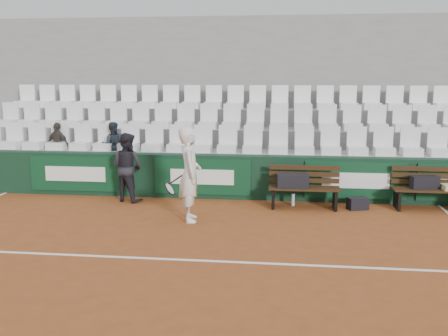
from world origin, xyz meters
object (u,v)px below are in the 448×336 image
bench_right (429,199)px  tennis_player (190,174)px  spectator_c (112,127)px  sports_bag_ground (358,203)px  spectator_b (57,127)px  water_bottle_near (293,200)px  ball_kid (127,167)px  sports_bag_left (293,181)px  water_bottle_far (349,203)px  sports_bag_right (424,182)px  bench_left (304,198)px

bench_right → tennis_player: bearing=-164.4°
spectator_c → tennis_player: bearing=118.8°
sports_bag_ground → spectator_b: 7.33m
sports_bag_ground → water_bottle_near: 1.36m
bench_right → ball_kid: ball_kid is taller
bench_right → water_bottle_near: 2.84m
tennis_player → sports_bag_left: bearing=30.5°
sports_bag_ground → ball_kid: (-5.03, 0.14, 0.65)m
sports_bag_ground → tennis_player: (-3.36, -1.21, 0.79)m
bench_right → water_bottle_far: (-1.66, -0.13, -0.11)m
water_bottle_near → spectator_c: bearing=166.8°
water_bottle_near → water_bottle_far: water_bottle_near is taller
bench_right → sports_bag_right: sports_bag_right is taller
water_bottle_far → ball_kid: size_ratio=0.16×
sports_bag_right → tennis_player: (-4.74, -1.40, 0.34)m
sports_bag_left → tennis_player: (-1.99, -1.17, 0.32)m
sports_bag_ground → tennis_player: tennis_player is taller
bench_right → water_bottle_far: 1.66m
bench_left → tennis_player: size_ratio=0.82×
sports_bag_left → water_bottle_far: sports_bag_left is taller
ball_kid → spectator_c: spectator_c is taller
water_bottle_near → bench_right: bearing=-0.0°
water_bottle_near → tennis_player: tennis_player is taller
sports_bag_left → spectator_c: size_ratio=0.58×
water_bottle_far → tennis_player: tennis_player is taller
sports_bag_ground → water_bottle_far: size_ratio=1.72×
bench_right → water_bottle_far: bench_right is taller
bench_left → tennis_player: bearing=-151.9°
bench_left → sports_bag_ground: bearing=1.1°
sports_bag_left → tennis_player: bearing=-149.5°
ball_kid → spectator_c: (-0.67, 1.03, 0.79)m
sports_bag_left → spectator_b: bearing=168.1°
bench_left → sports_bag_left: 0.44m
sports_bag_left → water_bottle_near: 0.49m
sports_bag_left → ball_kid: bearing=177.2°
water_bottle_near → ball_kid: bearing=-179.9°
sports_bag_right → bench_right: bearing=-23.2°
sports_bag_right → spectator_b: (-8.47, 0.98, 0.97)m
bench_left → spectator_b: size_ratio=1.36×
bench_right → spectator_c: (-7.19, 1.02, 1.34)m
sports_bag_ground → ball_kid: size_ratio=0.27×
bench_right → spectator_c: size_ratio=1.33×
sports_bag_left → water_bottle_far: size_ratio=2.74×
sports_bag_left → water_bottle_near: sports_bag_left is taller
sports_bag_left → spectator_c: bearing=164.5°
sports_bag_ground → water_bottle_near: bearing=174.0°
water_bottle_near → spectator_c: spectator_c is taller
bench_right → sports_bag_left: bearing=-176.4°
sports_bag_right → water_bottle_far: size_ratio=2.33×
sports_bag_left → ball_kid: size_ratio=0.43×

